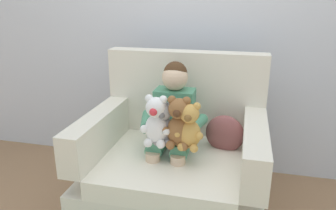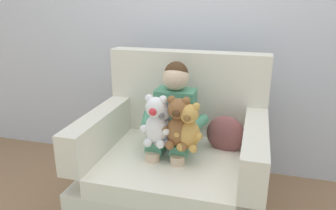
{
  "view_description": "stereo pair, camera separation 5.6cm",
  "coord_description": "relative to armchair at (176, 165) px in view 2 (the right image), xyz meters",
  "views": [
    {
      "loc": [
        0.41,
        -1.85,
        1.42
      ],
      "look_at": [
        -0.03,
        -0.05,
        0.8
      ],
      "focal_mm": 34.45,
      "sensor_mm": 36.0,
      "label": 1
    },
    {
      "loc": [
        0.47,
        -1.83,
        1.42
      ],
      "look_at": [
        -0.03,
        -0.05,
        0.8
      ],
      "focal_mm": 34.45,
      "sensor_mm": 36.0,
      "label": 2
    }
  ],
  "objects": [
    {
      "name": "plush_grey",
      "position": [
        -0.05,
        -0.13,
        0.35
      ],
      "size": [
        0.17,
        0.13,
        0.28
      ],
      "rotation": [
        0.0,
        0.0,
        -0.05
      ],
      "color": "#9E9EA3",
      "rests_on": "armchair"
    },
    {
      "name": "armchair",
      "position": [
        0.0,
        0.0,
        0.0
      ],
      "size": [
        1.14,
        0.92,
        1.06
      ],
      "color": "silver",
      "rests_on": "ground"
    },
    {
      "name": "plush_honey",
      "position": [
        0.12,
        -0.17,
        0.36
      ],
      "size": [
        0.17,
        0.14,
        0.29
      ],
      "rotation": [
        0.0,
        0.0,
        -0.08
      ],
      "color": "gold",
      "rests_on": "armchair"
    },
    {
      "name": "seated_child",
      "position": [
        -0.03,
        0.02,
        0.32
      ],
      "size": [
        0.45,
        0.39,
        0.82
      ],
      "rotation": [
        0.0,
        0.0,
        0.04
      ],
      "color": "#4C9370",
      "rests_on": "armchair"
    },
    {
      "name": "plush_white",
      "position": [
        -0.09,
        -0.16,
        0.37
      ],
      "size": [
        0.19,
        0.15,
        0.32
      ],
      "rotation": [
        0.0,
        0.0,
        0.3
      ],
      "color": "white",
      "rests_on": "armchair"
    },
    {
      "name": "back_wall",
      "position": [
        0.0,
        0.71,
        0.97
      ],
      "size": [
        6.0,
        0.1,
        2.6
      ],
      "primitive_type": "cube",
      "color": "silver",
      "rests_on": "ground"
    },
    {
      "name": "plush_brown",
      "position": [
        0.05,
        -0.16,
        0.37
      ],
      "size": [
        0.19,
        0.16,
        0.32
      ],
      "rotation": [
        0.0,
        0.0,
        0.4
      ],
      "color": "brown",
      "rests_on": "armchair"
    },
    {
      "name": "throw_pillow",
      "position": [
        0.31,
        0.12,
        0.21
      ],
      "size": [
        0.27,
        0.15,
        0.26
      ],
      "primitive_type": "ellipsoid",
      "rotation": [
        0.0,
        0.0,
        -0.14
      ],
      "color": "#8C4C4C",
      "rests_on": "armchair"
    }
  ]
}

